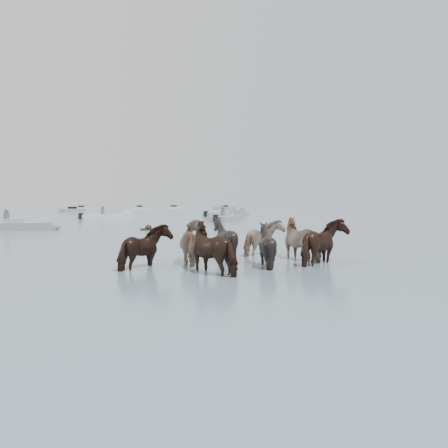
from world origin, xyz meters
TOP-DOWN VIEW (x-y plane):
  - ground at (0.00, 0.00)m, footprint 400.00×400.00m
  - pony_herd at (-0.28, 0.60)m, footprint 6.77×4.39m
  - swimming_pony at (4.26, 15.58)m, footprint 0.72×0.44m
  - motorboat_b at (-1.74, 20.19)m, footprint 5.37×4.08m
  - motorboat_c at (9.53, 33.00)m, footprint 5.94×1.89m
  - motorboat_d at (16.24, 22.73)m, footprint 5.59×4.33m
  - motorboat_e at (23.51, 31.70)m, footprint 6.06×2.11m

SIDE VIEW (x-z plane):
  - ground at x=0.00m, z-range 0.00..0.00m
  - swimming_pony at x=4.26m, z-range -0.12..0.32m
  - motorboat_e at x=23.51m, z-range -0.74..1.18m
  - motorboat_c at x=9.53m, z-range -0.74..1.18m
  - motorboat_d at x=16.24m, z-range -0.73..1.19m
  - motorboat_b at x=-1.74m, z-range -0.73..1.19m
  - pony_herd at x=-0.28m, z-range -0.29..1.30m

